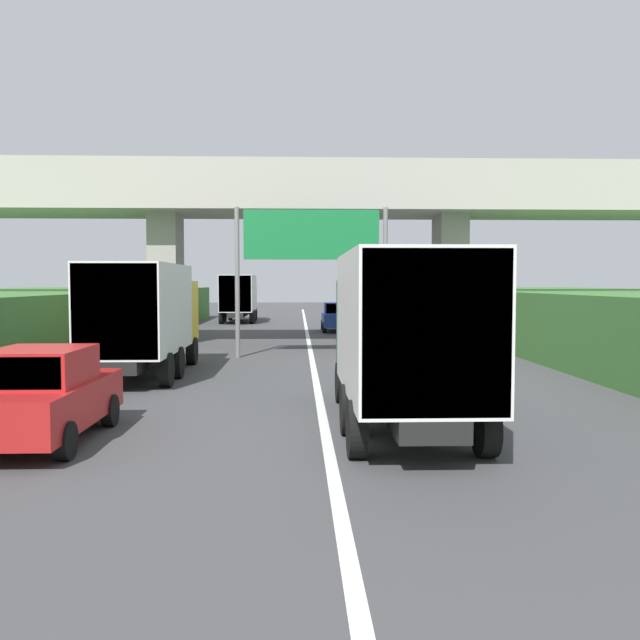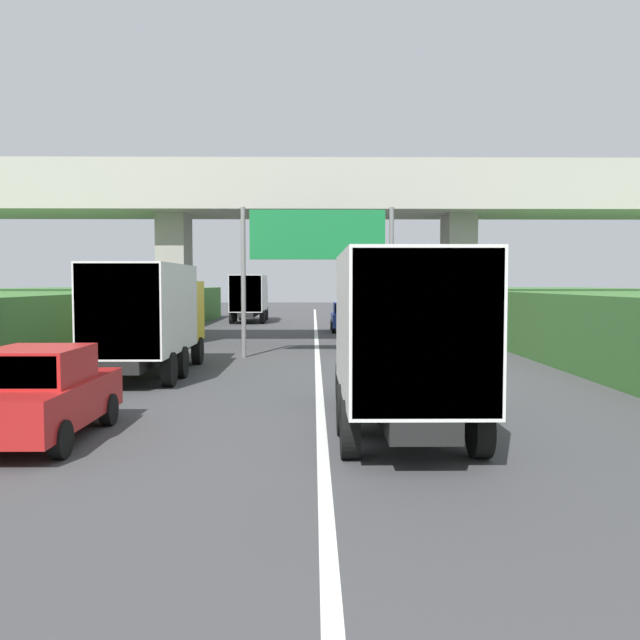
# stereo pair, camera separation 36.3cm
# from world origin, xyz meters

# --- Properties ---
(lane_centre_stripe) EXTENTS (0.20, 94.63, 0.01)m
(lane_centre_stripe) POSITION_xyz_m (0.00, 27.31, 0.00)
(lane_centre_stripe) COLOR white
(lane_centre_stripe) RESTS_ON ground
(overpass_bridge) EXTENTS (40.00, 4.80, 8.28)m
(overpass_bridge) POSITION_xyz_m (0.00, 34.14, 6.31)
(overpass_bridge) COLOR #ADA89E
(overpass_bridge) RESTS_ON ground
(overhead_highway_sign) EXTENTS (5.88, 0.18, 5.78)m
(overhead_highway_sign) POSITION_xyz_m (0.00, 28.56, 4.31)
(overhead_highway_sign) COLOR slate
(overhead_highway_sign) RESTS_ON ground
(truck_black) EXTENTS (2.44, 7.30, 3.44)m
(truck_black) POSITION_xyz_m (5.02, 42.08, 1.93)
(truck_black) COLOR black
(truck_black) RESTS_ON ground
(truck_yellow) EXTENTS (2.44, 7.30, 3.44)m
(truck_yellow) POSITION_xyz_m (-5.24, 23.64, 1.93)
(truck_yellow) COLOR black
(truck_yellow) RESTS_ON ground
(truck_green) EXTENTS (2.44, 7.30, 3.44)m
(truck_green) POSITION_xyz_m (1.51, 16.13, 1.93)
(truck_green) COLOR black
(truck_green) RESTS_ON ground
(truck_white) EXTENTS (2.44, 7.30, 3.44)m
(truck_white) POSITION_xyz_m (-4.83, 51.73, 1.93)
(truck_white) COLOR black
(truck_white) RESTS_ON ground
(car_red) EXTENTS (1.86, 4.10, 1.72)m
(car_red) POSITION_xyz_m (-5.12, 15.09, 0.86)
(car_red) COLOR red
(car_red) RESTS_ON ground
(car_blue) EXTENTS (1.86, 4.10, 1.72)m
(car_blue) POSITION_xyz_m (1.83, 42.14, 0.86)
(car_blue) COLOR #233D9E
(car_blue) RESTS_ON ground
(construction_barrel_2) EXTENTS (0.57, 0.57, 0.90)m
(construction_barrel_2) POSITION_xyz_m (-6.72, 19.21, 0.46)
(construction_barrel_2) COLOR orange
(construction_barrel_2) RESTS_ON ground
(construction_barrel_3) EXTENTS (0.57, 0.57, 0.90)m
(construction_barrel_3) POSITION_xyz_m (-6.73, 24.36, 0.46)
(construction_barrel_3) COLOR orange
(construction_barrel_3) RESTS_ON ground
(construction_barrel_4) EXTENTS (0.57, 0.57, 0.90)m
(construction_barrel_4) POSITION_xyz_m (-6.65, 29.50, 0.46)
(construction_barrel_4) COLOR orange
(construction_barrel_4) RESTS_ON ground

